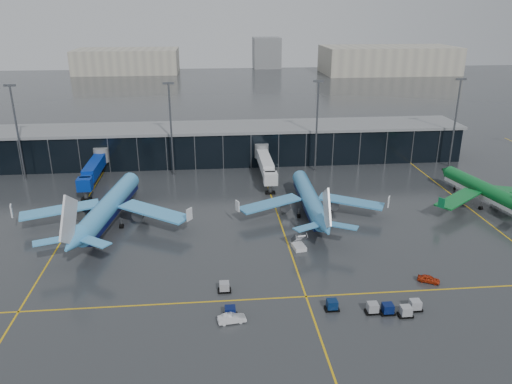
{
  "coord_description": "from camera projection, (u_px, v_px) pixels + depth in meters",
  "views": [
    {
      "loc": [
        -4.74,
        -83.64,
        44.3
      ],
      "look_at": [
        5.0,
        18.0,
        6.0
      ],
      "focal_mm": 35.0,
      "sensor_mm": 36.0,
      "label": 1
    }
  ],
  "objects": [
    {
      "name": "service_van_white",
      "position": [
        232.0,
        318.0,
        74.05
      ],
      "size": [
        4.4,
        2.06,
        1.39
      ],
      "primitive_type": "imported",
      "rotation": [
        0.0,
        0.0,
        1.71
      ],
      "color": "silver",
      "rests_on": "ground"
    },
    {
      "name": "airliner_arkefly",
      "position": [
        108.0,
        195.0,
        105.48
      ],
      "size": [
        44.35,
        48.84,
        13.42
      ],
      "primitive_type": null,
      "rotation": [
        0.0,
        0.0,
        -0.15
      ],
      "color": "#44A1E1",
      "rests_on": "ground"
    },
    {
      "name": "ground",
      "position": [
        239.0,
        256.0,
        93.94
      ],
      "size": [
        600.0,
        600.0,
        0.0
      ],
      "primitive_type": "plane",
      "color": "#282B2D",
      "rests_on": "ground"
    },
    {
      "name": "airliner_aer_lingus",
      "position": [
        488.0,
        182.0,
        115.55
      ],
      "size": [
        39.77,
        43.45,
        11.64
      ],
      "primitive_type": null,
      "rotation": [
        0.0,
        0.0,
        0.19
      ],
      "color": "#0C6828",
      "rests_on": "ground"
    },
    {
      "name": "jet_bridges",
      "position": [
        94.0,
        169.0,
        129.28
      ],
      "size": [
        94.0,
        27.5,
        7.2
      ],
      "color": "#595B60",
      "rests_on": "ground"
    },
    {
      "name": "service_van_red",
      "position": [
        429.0,
        279.0,
        84.85
      ],
      "size": [
        3.94,
        3.05,
        1.25
      ],
      "primitive_type": "imported",
      "rotation": [
        0.0,
        0.0,
        1.08
      ],
      "color": "#AB280D",
      "rests_on": "ground"
    },
    {
      "name": "flood_masts",
      "position": [
        245.0,
        124.0,
        136.13
      ],
      "size": [
        203.0,
        0.5,
        25.5
      ],
      "color": "#595B60",
      "rests_on": "ground"
    },
    {
      "name": "baggage_carts",
      "position": [
        337.0,
        306.0,
        77.06
      ],
      "size": [
        31.38,
        11.12,
        1.7
      ],
      "color": "black",
      "rests_on": "ground"
    },
    {
      "name": "mobile_airstair",
      "position": [
        299.0,
        245.0,
        96.49
      ],
      "size": [
        2.71,
        3.52,
        3.45
      ],
      "rotation": [
        0.0,
        0.0,
        0.17
      ],
      "color": "silver",
      "rests_on": "ground"
    },
    {
      "name": "airliner_klm_near",
      "position": [
        310.0,
        189.0,
        110.81
      ],
      "size": [
        35.14,
        39.8,
        12.01
      ],
      "primitive_type": null,
      "rotation": [
        0.0,
        0.0,
        -0.02
      ],
      "color": "#3B8AC3",
      "rests_on": "ground"
    },
    {
      "name": "terminal_pier",
      "position": [
        226.0,
        143.0,
        149.82
      ],
      "size": [
        142.0,
        17.0,
        10.7
      ],
      "color": "black",
      "rests_on": "ground"
    },
    {
      "name": "distant_hangars",
      "position": [
        286.0,
        60.0,
        347.03
      ],
      "size": [
        260.0,
        71.0,
        22.0
      ],
      "color": "#B2AD99",
      "rests_on": "ground"
    },
    {
      "name": "taxi_lines",
      "position": [
        283.0,
        230.0,
        104.72
      ],
      "size": [
        220.0,
        120.0,
        0.02
      ],
      "color": "gold",
      "rests_on": "ground"
    }
  ]
}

